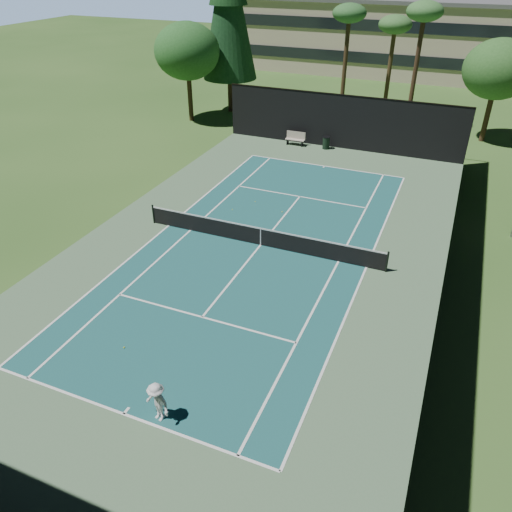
{
  "coord_description": "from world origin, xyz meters",
  "views": [
    {
      "loc": [
        8.33,
        -20.53,
        13.04
      ],
      "look_at": [
        1.0,
        -3.0,
        1.3
      ],
      "focal_mm": 35.0,
      "sensor_mm": 36.0,
      "label": 1
    }
  ],
  "objects_px": {
    "tennis_ball_b": "(232,210)",
    "park_bench": "(296,138)",
    "tennis_ball_c": "(282,212)",
    "tennis_ball_a": "(124,348)",
    "tennis_ball_d": "(255,202)",
    "trash_bin": "(326,143)",
    "player": "(157,402)",
    "tennis_net": "(261,236)"
  },
  "relations": [
    {
      "from": "tennis_net",
      "to": "tennis_ball_a",
      "type": "xyz_separation_m",
      "value": [
        -1.88,
        -9.22,
        -0.52
      ]
    },
    {
      "from": "player",
      "to": "park_bench",
      "type": "distance_m",
      "value": 27.31
    },
    {
      "from": "player",
      "to": "trash_bin",
      "type": "bearing_deg",
      "value": 109.88
    },
    {
      "from": "player",
      "to": "tennis_ball_a",
      "type": "distance_m",
      "value": 3.93
    },
    {
      "from": "tennis_ball_a",
      "to": "tennis_ball_d",
      "type": "bearing_deg",
      "value": 91.52
    },
    {
      "from": "tennis_ball_a",
      "to": "trash_bin",
      "type": "xyz_separation_m",
      "value": [
        0.96,
        24.62,
        0.44
      ]
    },
    {
      "from": "player",
      "to": "trash_bin",
      "type": "height_order",
      "value": "player"
    },
    {
      "from": "trash_bin",
      "to": "tennis_ball_c",
      "type": "bearing_deg",
      "value": -86.74
    },
    {
      "from": "tennis_ball_a",
      "to": "tennis_ball_d",
      "type": "height_order",
      "value": "tennis_ball_a"
    },
    {
      "from": "park_bench",
      "to": "trash_bin",
      "type": "relative_size",
      "value": 1.59
    },
    {
      "from": "tennis_ball_b",
      "to": "tennis_ball_d",
      "type": "height_order",
      "value": "tennis_ball_b"
    },
    {
      "from": "tennis_ball_a",
      "to": "tennis_ball_b",
      "type": "relative_size",
      "value": 1.2
    },
    {
      "from": "tennis_net",
      "to": "tennis_ball_d",
      "type": "distance_m",
      "value": 5.18
    },
    {
      "from": "tennis_ball_c",
      "to": "park_bench",
      "type": "relative_size",
      "value": 0.05
    },
    {
      "from": "player",
      "to": "park_bench",
      "type": "height_order",
      "value": "player"
    },
    {
      "from": "tennis_ball_d",
      "to": "park_bench",
      "type": "bearing_deg",
      "value": 95.92
    },
    {
      "from": "player",
      "to": "tennis_ball_b",
      "type": "relative_size",
      "value": 24.9
    },
    {
      "from": "tennis_net",
      "to": "tennis_ball_b",
      "type": "bearing_deg",
      "value": 134.43
    },
    {
      "from": "tennis_ball_a",
      "to": "tennis_ball_b",
      "type": "bearing_deg",
      "value": 95.47
    },
    {
      "from": "tennis_ball_b",
      "to": "tennis_ball_c",
      "type": "relative_size",
      "value": 0.88
    },
    {
      "from": "trash_bin",
      "to": "tennis_net",
      "type": "bearing_deg",
      "value": -86.58
    },
    {
      "from": "player",
      "to": "tennis_ball_b",
      "type": "xyz_separation_m",
      "value": [
        -4.24,
        14.7,
        -0.73
      ]
    },
    {
      "from": "player",
      "to": "tennis_ball_c",
      "type": "height_order",
      "value": "player"
    },
    {
      "from": "tennis_ball_c",
      "to": "park_bench",
      "type": "xyz_separation_m",
      "value": [
        -3.09,
        11.4,
        0.51
      ]
    },
    {
      "from": "player",
      "to": "tennis_ball_d",
      "type": "bearing_deg",
      "value": 117.36
    },
    {
      "from": "tennis_ball_a",
      "to": "tennis_ball_b",
      "type": "distance_m",
      "value": 12.39
    },
    {
      "from": "tennis_ball_b",
      "to": "park_bench",
      "type": "distance_m",
      "value": 12.25
    },
    {
      "from": "tennis_ball_a",
      "to": "tennis_net",
      "type": "bearing_deg",
      "value": 78.48
    },
    {
      "from": "tennis_ball_c",
      "to": "park_bench",
      "type": "bearing_deg",
      "value": 105.17
    },
    {
      "from": "tennis_ball_b",
      "to": "park_bench",
      "type": "bearing_deg",
      "value": 91.39
    },
    {
      "from": "tennis_ball_a",
      "to": "tennis_ball_d",
      "type": "distance_m",
      "value": 13.86
    },
    {
      "from": "tennis_net",
      "to": "tennis_ball_c",
      "type": "relative_size",
      "value": 186.56
    },
    {
      "from": "tennis_ball_a",
      "to": "park_bench",
      "type": "distance_m",
      "value": 24.62
    },
    {
      "from": "player",
      "to": "tennis_ball_d",
      "type": "distance_m",
      "value": 16.59
    },
    {
      "from": "tennis_ball_a",
      "to": "park_bench",
      "type": "bearing_deg",
      "value": 93.44
    },
    {
      "from": "player",
      "to": "tennis_ball_d",
      "type": "xyz_separation_m",
      "value": [
        -3.42,
        16.21,
        -0.73
      ]
    },
    {
      "from": "tennis_ball_b",
      "to": "tennis_ball_c",
      "type": "distance_m",
      "value": 2.91
    },
    {
      "from": "tennis_ball_b",
      "to": "player",
      "type": "bearing_deg",
      "value": -73.92
    },
    {
      "from": "park_bench",
      "to": "tennis_ball_b",
      "type": "bearing_deg",
      "value": -88.61
    },
    {
      "from": "tennis_ball_d",
      "to": "trash_bin",
      "type": "xyz_separation_m",
      "value": [
        1.33,
        10.77,
        0.45
      ]
    },
    {
      "from": "tennis_ball_a",
      "to": "tennis_ball_c",
      "type": "relative_size",
      "value": 1.06
    },
    {
      "from": "park_bench",
      "to": "tennis_ball_c",
      "type": "bearing_deg",
      "value": -74.83
    }
  ]
}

